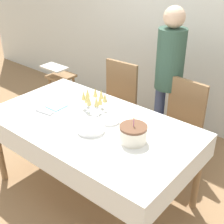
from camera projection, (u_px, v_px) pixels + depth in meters
ground_plane at (94, 191)px, 2.96m from camera, size 12.00×12.00×0.00m
wall_back at (193, 17)px, 3.46m from camera, size 8.00×0.05×2.70m
dining_table at (91, 133)px, 2.65m from camera, size 1.77×1.01×0.76m
dining_chair_far_left at (116, 101)px, 3.49m from camera, size 0.45×0.45×0.94m
dining_chair_far_right at (179, 124)px, 3.05m from camera, size 0.44×0.44×0.94m
birthday_cake at (133, 134)px, 2.32m from camera, size 0.21×0.21×0.21m
champagne_tray at (94, 101)px, 2.73m from camera, size 0.29×0.29×0.18m
plate_stack_main at (91, 127)px, 2.48m from camera, size 0.23×0.23×0.06m
plate_stack_dessert at (110, 120)px, 2.60m from camera, size 0.16×0.16×0.04m
cake_knife at (128, 156)px, 2.19m from camera, size 0.29×0.10×0.00m
fork_pile at (45, 111)px, 2.75m from camera, size 0.18×0.08×0.02m
napkin_pile at (57, 106)px, 2.84m from camera, size 0.15×0.15×0.01m
person_standing at (169, 71)px, 3.12m from camera, size 0.28×0.28×1.58m
high_chair at (60, 82)px, 4.06m from camera, size 0.33×0.35×0.71m
gift_bag at (16, 131)px, 3.67m from camera, size 0.25×0.15×0.24m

